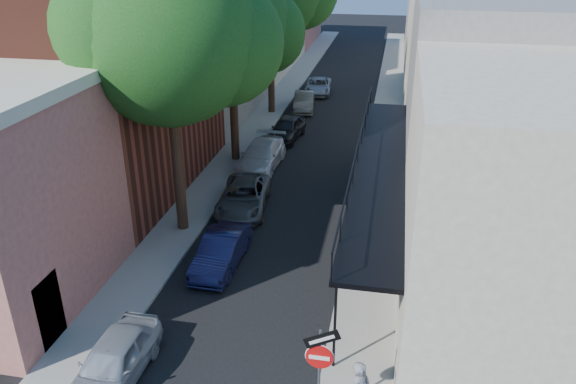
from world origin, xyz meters
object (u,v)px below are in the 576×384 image
at_px(oak_mid, 239,26).
at_px(parked_car_d, 261,155).
at_px(parked_car_b, 221,251).
at_px(sign_post, 320,361).
at_px(parked_car_c, 244,197).
at_px(parked_car_f, 304,102).
at_px(oak_near, 180,36).
at_px(parked_car_e, 287,129).
at_px(parked_car_g, 318,86).
at_px(parked_car_a, 113,362).

bearing_deg(oak_mid, parked_car_d, -38.24).
bearing_deg(parked_car_b, sign_post, -54.13).
bearing_deg(parked_car_b, oak_mid, 102.24).
xyz_separation_m(parked_car_c, parked_car_f, (0.08, 15.75, 0.01)).
distance_m(oak_near, parked_car_f, 19.32).
height_order(sign_post, oak_near, oak_near).
height_order(sign_post, parked_car_e, sign_post).
relative_size(parked_car_c, parked_car_g, 1.07).
height_order(parked_car_a, parked_car_d, parked_car_d).
distance_m(parked_car_e, parked_car_f, 6.20).
bearing_deg(oak_mid, sign_post, -69.14).
relative_size(parked_car_a, parked_car_d, 0.81).
bearing_deg(oak_near, parked_car_c, 53.15).
bearing_deg(parked_car_b, parked_car_c, 96.44).
height_order(sign_post, parked_car_c, sign_post).
xyz_separation_m(parked_car_b, parked_car_g, (0.00, 25.15, -0.05)).
bearing_deg(parked_car_a, parked_car_f, 89.08).
relative_size(parked_car_e, parked_car_g, 0.95).
relative_size(sign_post, parked_car_e, 0.76).
bearing_deg(sign_post, parked_car_e, 103.19).
distance_m(oak_mid, parked_car_g, 16.06).
relative_size(parked_car_b, parked_car_e, 0.97).
xyz_separation_m(sign_post, parked_car_e, (-4.90, 20.92, -1.37)).
bearing_deg(oak_near, parked_car_b, -53.24).
relative_size(oak_mid, parked_car_f, 2.68).
height_order(oak_near, parked_car_f, oak_near).
height_order(sign_post, parked_car_b, sign_post).
xyz_separation_m(sign_post, parked_car_d, (-5.36, 16.30, -1.36)).
bearing_deg(parked_car_c, parked_car_f, 83.82).
xyz_separation_m(parked_car_d, parked_car_g, (0.80, 15.51, -0.11)).
distance_m(oak_near, oak_mid, 8.01).
relative_size(oak_near, parked_car_b, 3.01).
height_order(oak_mid, parked_car_a, oak_mid).
relative_size(parked_car_a, parked_car_b, 1.00).
relative_size(oak_near, oak_mid, 1.12).
relative_size(parked_car_b, parked_car_c, 0.86).
bearing_deg(parked_car_b, parked_car_e, 92.84).
height_order(parked_car_e, parked_car_f, parked_car_e).
height_order(oak_near, parked_car_g, oak_near).
bearing_deg(parked_car_f, parked_car_e, -96.97).
bearing_deg(parked_car_a, parked_car_c, 86.99).
xyz_separation_m(oak_near, parked_car_a, (0.83, -8.84, -7.23)).
bearing_deg(oak_near, parked_car_a, -84.65).
bearing_deg(parked_car_e, parked_car_d, -89.03).
bearing_deg(parked_car_d, parked_car_b, -83.62).
bearing_deg(sign_post, oak_mid, 110.86).
height_order(oak_near, parked_car_d, oak_near).
height_order(parked_car_a, parked_car_e, parked_car_e).
height_order(parked_car_b, parked_car_d, parked_car_d).
relative_size(oak_near, parked_car_a, 3.02).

